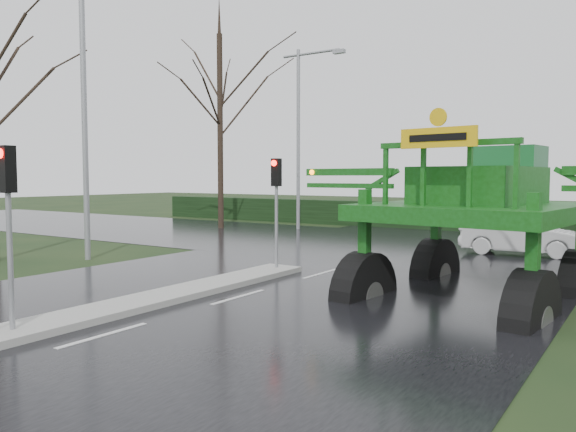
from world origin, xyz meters
The scene contains 12 objects.
ground centered at (0.00, 0.00, 0.00)m, with size 140.00×140.00×0.00m, color black.
road_main centered at (0.00, 10.00, 0.00)m, with size 14.00×80.00×0.02m, color black.
road_cross centered at (0.00, 16.00, 0.01)m, with size 80.00×12.00×0.02m, color black.
median_island centered at (-1.30, 3.00, 0.09)m, with size 1.20×10.00×0.16m, color gray.
hedge_row centered at (0.00, 24.00, 0.75)m, with size 44.00×0.90×1.50m, color black.
traffic_signal_near centered at (-1.30, -1.01, 2.59)m, with size 0.26×0.33×3.52m.
traffic_signal_mid centered at (-1.30, 7.49, 2.59)m, with size 0.26×0.33×3.52m.
street_light_left_near centered at (-8.19, 6.00, 5.99)m, with size 3.85×0.30×10.00m.
street_light_left_far centered at (-8.19, 20.00, 5.99)m, with size 3.85×0.30×10.00m.
tree_left_far centered at (-12.50, 18.00, 7.15)m, with size 7.70×7.70×13.26m.
crop_sprayer centered at (2.50, 6.15, 2.63)m, with size 9.92×6.68×5.57m.
white_sedan centered at (4.21, 15.80, 0.00)m, with size 1.53×4.38×1.44m, color silver.
Camera 1 is at (8.53, -6.63, 2.96)m, focal length 35.00 mm.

